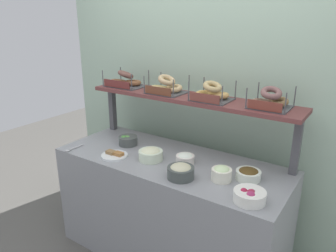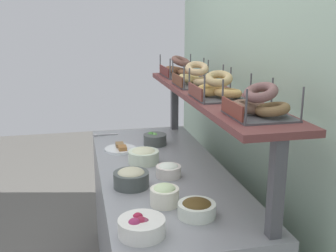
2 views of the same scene
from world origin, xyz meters
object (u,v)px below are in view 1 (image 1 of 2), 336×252
at_px(bowl_beet_salad, 250,196).
at_px(bagel_basket_sesame, 212,94).
at_px(bowl_scallion_spread, 222,173).
at_px(bowl_chocolate_spread, 248,174).
at_px(serving_plate_white, 115,155).
at_px(bagel_basket_poppy, 270,101).
at_px(bagel_basket_cinnamon_raisin, 125,81).
at_px(bowl_veggie_mix, 128,140).
at_px(bowl_cream_cheese, 185,158).
at_px(serving_spoon_near_plate, 71,149).
at_px(bowl_tuna_salad, 181,171).
at_px(bowl_potato_salad, 151,154).
at_px(bagel_basket_plain, 166,87).

xyz_separation_m(bowl_beet_salad, bagel_basket_sesame, (-0.50, 0.47, 0.44)).
height_order(bowl_scallion_spread, bowl_beet_salad, bowl_scallion_spread).
relative_size(bowl_scallion_spread, bowl_chocolate_spread, 0.81).
bearing_deg(serving_plate_white, bagel_basket_poppy, 25.44).
bearing_deg(bagel_basket_cinnamon_raisin, bowl_veggie_mix, -48.84).
distance_m(bowl_cream_cheese, serving_spoon_near_plate, 0.93).
bearing_deg(bowl_scallion_spread, bowl_chocolate_spread, 38.21).
height_order(bowl_tuna_salad, bagel_basket_poppy, bagel_basket_poppy).
bearing_deg(bowl_tuna_salad, bowl_veggie_mix, 159.67).
distance_m(bowl_veggie_mix, bowl_potato_salad, 0.36).
xyz_separation_m(bowl_potato_salad, bagel_basket_poppy, (0.73, 0.36, 0.43)).
bearing_deg(serving_plate_white, bagel_basket_cinnamon_raisin, 120.06).
relative_size(serving_plate_white, bagel_basket_poppy, 0.73).
bearing_deg(bagel_basket_cinnamon_raisin, bagel_basket_poppy, 0.45).
xyz_separation_m(bowl_beet_salad, serving_spoon_near_plate, (-1.45, -0.06, -0.03)).
xyz_separation_m(bowl_veggie_mix, bowl_chocolate_spread, (1.05, -0.02, -0.00)).
height_order(bowl_chocolate_spread, bagel_basket_plain, bagel_basket_plain).
bearing_deg(bowl_beet_salad, serving_spoon_near_plate, -177.48).
height_order(bowl_veggie_mix, bowl_cream_cheese, bowl_veggie_mix).
relative_size(bowl_potato_salad, bowl_tuna_salad, 1.00).
bearing_deg(bowl_tuna_salad, bowl_beet_salad, -2.95).
relative_size(bowl_tuna_salad, bagel_basket_sesame, 0.64).
distance_m(bowl_potato_salad, serving_plate_white, 0.29).
xyz_separation_m(bowl_cream_cheese, bowl_beet_salad, (0.57, -0.24, 0.00)).
relative_size(bowl_potato_salad, serving_spoon_near_plate, 1.02).
xyz_separation_m(bowl_tuna_salad, bagel_basket_sesame, (-0.02, 0.45, 0.43)).
height_order(bowl_scallion_spread, bowl_chocolate_spread, bowl_scallion_spread).
xyz_separation_m(bowl_chocolate_spread, bagel_basket_cinnamon_raisin, (-1.24, 0.24, 0.44)).
bearing_deg(bagel_basket_sesame, bagel_basket_cinnamon_raisin, 178.52).
relative_size(bagel_basket_plain, bagel_basket_poppy, 1.02).
distance_m(bowl_chocolate_spread, serving_spoon_near_plate, 1.38).
distance_m(bowl_scallion_spread, bowl_potato_salad, 0.57).
bearing_deg(bowl_cream_cheese, bowl_scallion_spread, -15.58).
distance_m(serving_spoon_near_plate, bagel_basket_sesame, 1.19).
height_order(serving_spoon_near_plate, bagel_basket_plain, bagel_basket_plain).
xyz_separation_m(bowl_tuna_salad, bagel_basket_cinnamon_raisin, (-0.86, 0.47, 0.43)).
bearing_deg(bowl_veggie_mix, serving_spoon_near_plate, -131.79).
bearing_deg(bowl_chocolate_spread, bagel_basket_plain, 164.23).
bearing_deg(bagel_basket_sesame, serving_plate_white, -142.67).
height_order(bowl_potato_salad, bagel_basket_cinnamon_raisin, bagel_basket_cinnamon_raisin).
height_order(serving_plate_white, serving_spoon_near_plate, serving_plate_white).
distance_m(bowl_tuna_salad, bagel_basket_plain, 0.76).
relative_size(bowl_tuna_salad, bagel_basket_plain, 0.63).
bearing_deg(bowl_cream_cheese, serving_spoon_near_plate, -161.04).
bearing_deg(bowl_potato_salad, bowl_tuna_salad, -19.31).
xyz_separation_m(serving_plate_white, bagel_basket_poppy, (0.99, 0.47, 0.47)).
xyz_separation_m(bowl_veggie_mix, serving_plate_white, (0.07, -0.24, -0.03)).
xyz_separation_m(bowl_potato_salad, bowl_tuna_salad, (0.33, -0.12, 0.00)).
height_order(bowl_tuna_salad, bagel_basket_sesame, bagel_basket_sesame).
xyz_separation_m(bowl_scallion_spread, bowl_potato_salad, (-0.57, -0.00, -0.00)).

